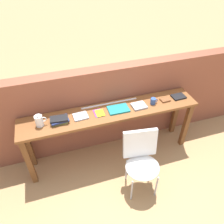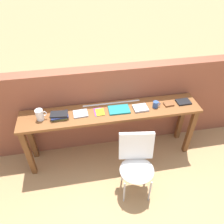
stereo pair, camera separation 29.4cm
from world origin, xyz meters
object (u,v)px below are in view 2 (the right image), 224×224
Objects in this scene: pamphlet_pile_colourful at (99,112)px; book_repair_rightmost at (183,102)px; book_open_centre at (119,110)px; pitcher_white at (40,115)px; book_stack_leftmost at (59,115)px; mug at (156,104)px; leather_journal_brown at (169,104)px; chair_white_moulded at (137,162)px; magazine_cycling at (81,114)px.

pamphlet_pile_colourful is 1.22m from book_repair_rightmost.
book_open_centre and book_repair_rightmost have the same top height.
book_stack_leftmost is (0.24, -0.01, -0.04)m from pitcher_white.
pitcher_white is at bearing -179.72° from pamphlet_pile_colourful.
pitcher_white is 1.56m from mug.
pitcher_white is 1.67× the size of mug.
chair_white_moulded is at bearing -138.66° from leather_journal_brown.
pitcher_white reaches higher than mug.
book_open_centre is at bearing 0.57° from book_stack_leftmost.
book_stack_leftmost is at bearing 179.84° from magazine_cycling.
book_open_centre is at bearing 0.01° from pitcher_white.
chair_white_moulded is 3.10× the size of book_open_centre.
book_repair_rightmost reaches higher than pamphlet_pile_colourful.
chair_white_moulded is 0.82m from pamphlet_pile_colourful.
book_repair_rightmost is at bearing 0.33° from pamphlet_pile_colourful.
magazine_cycling is 0.66× the size of book_open_centre.
book_open_centre is at bearing 178.80° from book_repair_rightmost.
chair_white_moulded is 1.17m from book_stack_leftmost.
pitcher_white reaches higher than magazine_cycling.
pamphlet_pile_colourful is 1.58× the size of mug.
magazine_cycling is (0.28, 0.02, -0.02)m from book_stack_leftmost.
magazine_cycling is 1.48m from book_repair_rightmost.
book_stack_leftmost is 1.39× the size of pamphlet_pile_colourful.
book_repair_rightmost is (1.48, 0.00, 0.00)m from magazine_cycling.
pitcher_white is 1.77m from leather_journal_brown.
magazine_cycling reaches higher than pamphlet_pile_colourful.
pitcher_white reaches higher than book_stack_leftmost.
pitcher_white is 0.76× the size of book_stack_leftmost.
mug is (1.32, -0.01, 0.01)m from book_stack_leftmost.
chair_white_moulded is 0.84m from mug.
magazine_cycling is 1.73× the size of mug.
mug is (1.04, -0.03, 0.04)m from magazine_cycling.
book_repair_rightmost reaches higher than magazine_cycling.
chair_white_moulded is 3.70× the size of book_stack_leftmost.
magazine_cycling is 0.53m from book_open_centre.
book_open_centre is (0.53, -0.01, 0.00)m from magazine_cycling.
pitcher_white reaches higher than leather_journal_brown.
book_stack_leftmost is 1.32m from mug.
book_stack_leftmost reaches higher than leather_journal_brown.
leather_journal_brown is 0.23m from book_repair_rightmost.
leather_journal_brown is (1.76, -0.00, -0.07)m from pitcher_white.
magazine_cycling is 1.05m from mug.
book_open_centre reaches higher than chair_white_moulded.
book_open_centre is 0.52m from mug.
book_repair_rightmost is at bearing -3.50° from magazine_cycling.
mug is 0.20m from leather_journal_brown.
book_stack_leftmost is at bearing 179.51° from mug.
book_stack_leftmost is 0.84× the size of book_open_centre.
leather_journal_brown is at bearing -178.28° from book_repair_rightmost.
mug is (0.41, 0.61, 0.40)m from chair_white_moulded.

